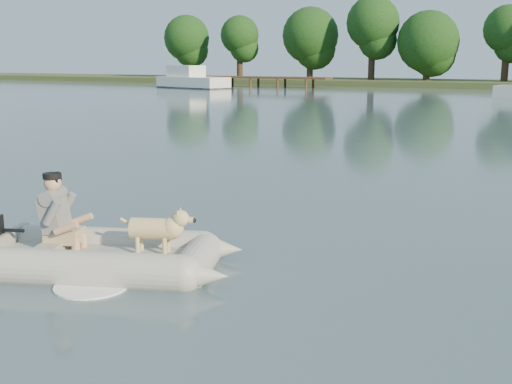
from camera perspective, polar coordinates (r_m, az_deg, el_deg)
The scene contains 6 objects.
water at distance 8.32m, azimuth -9.71°, elevation -8.01°, with size 160.00×160.00×0.00m, color slate.
dock at distance 65.90m, azimuth -0.94°, elevation 9.79°, with size 18.00×2.00×1.04m, color #4C331E, non-canonical shape.
dinghy at distance 8.83m, azimuth -13.33°, elevation -3.00°, with size 4.83×3.77×1.38m, color #979792, non-canonical shape.
man at distance 9.10m, azimuth -17.37°, elevation -1.59°, with size 0.72×0.62×1.07m, color slate, non-canonical shape.
dog at distance 8.69m, azimuth -9.20°, elevation -3.57°, with size 0.93×0.33×0.62m, color tan, non-canonical shape.
cabin_cruiser at distance 63.11m, azimuth -5.66°, elevation 10.16°, with size 8.22×2.94×2.54m, color white, non-canonical shape.
Camera 1 is at (4.73, -6.25, 2.79)m, focal length 45.00 mm.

